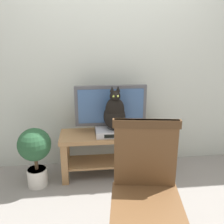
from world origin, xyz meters
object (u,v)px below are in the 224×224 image
object	(u,v)px
cat	(115,113)
wooden_chair	(146,183)
book_stack	(145,128)
tv_stand	(112,146)
potted_plant	(35,151)
media_box	(114,132)
tv	(111,108)

from	to	relation	value
cat	wooden_chair	size ratio (longest dim) A/B	0.49
book_stack	tv_stand	bearing A→B (deg)	-173.64
potted_plant	wooden_chair	bearing A→B (deg)	-45.22
wooden_chair	potted_plant	bearing A→B (deg)	134.78
potted_plant	tv_stand	bearing A→B (deg)	10.54
book_stack	cat	bearing A→B (deg)	-164.19
media_box	cat	world-z (taller)	cat
book_stack	media_box	bearing A→B (deg)	-166.11
book_stack	potted_plant	size ratio (longest dim) A/B	0.37
tv_stand	tv	size ratio (longest dim) A/B	1.44
wooden_chair	potted_plant	size ratio (longest dim) A/B	1.52
tv_stand	wooden_chair	world-z (taller)	wooden_chair
tv_stand	wooden_chair	size ratio (longest dim) A/B	1.16
media_box	potted_plant	bearing A→B (deg)	-172.94
media_box	wooden_chair	size ratio (longest dim) A/B	0.41
tv	wooden_chair	distance (m)	1.18
cat	book_stack	bearing A→B (deg)	15.81
media_box	book_stack	distance (m)	0.38
tv	potted_plant	world-z (taller)	tv
tv_stand	potted_plant	xyz separation A→B (m)	(-0.81, -0.15, 0.05)
tv_stand	cat	world-z (taller)	cat
tv_stand	wooden_chair	bearing A→B (deg)	-83.75
media_box	tv	bearing A→B (deg)	103.30
tv_stand	media_box	xyz separation A→B (m)	(0.03, -0.05, 0.19)
tv	potted_plant	distance (m)	0.92
cat	potted_plant	bearing A→B (deg)	-173.82
tv_stand	book_stack	distance (m)	0.44
tv	tv_stand	bearing A→B (deg)	-90.03
media_box	wooden_chair	bearing A→B (deg)	-84.95
tv_stand	media_box	world-z (taller)	media_box
cat	book_stack	size ratio (longest dim) A/B	1.99
tv	book_stack	bearing A→B (deg)	-3.31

